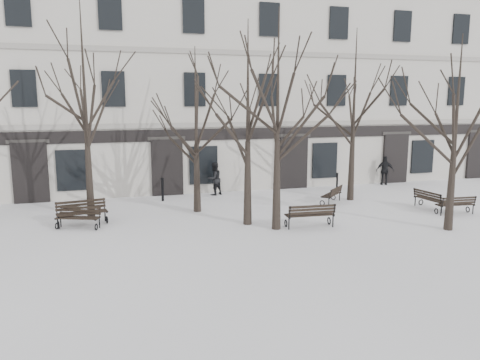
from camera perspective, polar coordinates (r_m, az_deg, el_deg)
name	(u,v)px	position (r m, az deg, el deg)	size (l,w,h in m)	color
ground	(288,230)	(17.92, 5.90, -6.10)	(100.00, 100.00, 0.00)	white
building	(211,90)	(29.65, -3.52, 10.95)	(40.40, 10.20, 11.40)	beige
tree_1	(248,99)	(18.04, 0.96, 9.83)	(5.49, 5.49, 7.85)	black
tree_2	(278,94)	(17.39, 4.65, 10.41)	(5.70, 5.70, 8.14)	black
tree_3	(457,110)	(18.98, 24.94, 7.73)	(5.05, 5.05, 7.21)	black
tree_4	(84,84)	(19.88, -18.47, 11.02)	(6.15, 6.15, 8.78)	black
tree_5	(196,110)	(20.29, -5.41, 8.47)	(4.97, 4.97, 7.11)	black
tree_6	(354,95)	(23.30, 13.77, 10.08)	(5.74, 5.74, 8.21)	black
bench_0	(82,212)	(19.51, -18.72, -3.68)	(1.99, 1.01, 0.96)	black
bench_1	(310,214)	(18.27, 8.56, -4.17)	(1.93, 0.82, 0.95)	black
bench_2	(456,204)	(22.18, 24.83, -2.70)	(1.67, 0.72, 0.82)	black
bench_3	(79,217)	(19.03, -19.09, -4.26)	(1.72, 1.15, 0.83)	black
bench_4	(332,194)	(22.76, 11.20, -1.70)	(1.53, 1.49, 0.80)	black
bench_5	(430,199)	(22.76, 22.18, -2.17)	(0.77, 1.76, 0.86)	black
bollard_a	(163,188)	(23.08, -9.43, -1.02)	(0.15, 0.15, 1.17)	black
bollard_b	(337,181)	(26.16, 11.75, -0.07)	(0.12, 0.12, 0.96)	black
pedestrian_b	(215,195)	(24.37, -3.12, -1.82)	(0.83, 0.65, 1.71)	black
pedestrian_c	(384,185)	(28.50, 17.17, -0.56)	(0.99, 0.41, 1.69)	black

